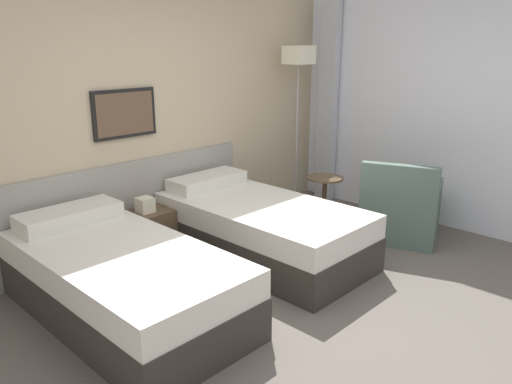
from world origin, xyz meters
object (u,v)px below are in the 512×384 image
nightstand (147,233)px  armchair (400,212)px  bed_near_door (122,280)px  floor_lamp (298,69)px  bed_near_window (261,229)px  side_table (324,194)px

nightstand → armchair: 2.57m
bed_near_door → floor_lamp: 3.21m
bed_near_window → nightstand: bed_near_window is taller
floor_lamp → side_table: bearing=-118.7°
floor_lamp → side_table: size_ratio=3.21×
floor_lamp → side_table: floor_lamp is taller
nightstand → side_table: size_ratio=0.96×
nightstand → bed_near_window: bearing=-46.4°
armchair → nightstand: bearing=34.0°
bed_near_door → nightstand: bed_near_door is taller
bed_near_window → side_table: bed_near_window is taller
bed_near_door → armchair: 2.92m
side_table → armchair: bearing=-59.3°
bed_near_window → floor_lamp: size_ratio=1.05×
floor_lamp → bed_near_door: bearing=-166.5°
nightstand → armchair: armchair is taller
bed_near_door → nightstand: size_ratio=3.49×
nightstand → floor_lamp: size_ratio=0.30×
side_table → armchair: armchair is taller
bed_near_window → side_table: (0.95, -0.03, 0.13)m
bed_near_window → nightstand: size_ratio=3.49×
bed_near_door → nightstand: 1.07m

